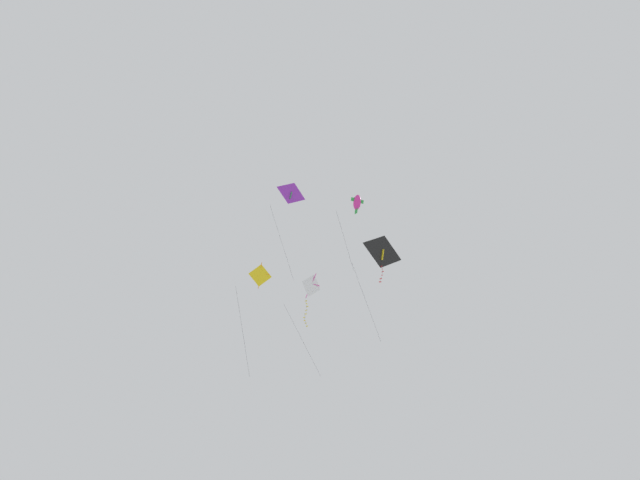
{
  "coord_description": "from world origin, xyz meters",
  "views": [
    {
      "loc": [
        27.32,
        -25.17,
        8.37
      ],
      "look_at": [
        -2.04,
        -0.59,
        31.92
      ],
      "focal_mm": 30.59,
      "sensor_mm": 36.0,
      "label": 1
    }
  ],
  "objects_px": {
    "kite_fish_highest": "(357,202)",
    "kite_diamond_upper_right": "(311,287)",
    "kite_delta_near_right": "(382,252)",
    "kite_diamond_far_centre": "(260,276)",
    "kite_delta_low_drifter": "(291,194)"
  },
  "relations": [
    {
      "from": "kite_fish_highest",
      "to": "kite_diamond_upper_right",
      "type": "bearing_deg",
      "value": 134.31
    },
    {
      "from": "kite_diamond_upper_right",
      "to": "kite_fish_highest",
      "type": "distance_m",
      "value": 8.62
    },
    {
      "from": "kite_fish_highest",
      "to": "kite_delta_near_right",
      "type": "xyz_separation_m",
      "value": [
        3.83,
        -1.42,
        -7.35
      ]
    },
    {
      "from": "kite_diamond_far_centre",
      "to": "kite_delta_low_drifter",
      "type": "bearing_deg",
      "value": 12.26
    },
    {
      "from": "kite_delta_low_drifter",
      "to": "kite_diamond_far_centre",
      "type": "height_order",
      "value": "kite_delta_low_drifter"
    },
    {
      "from": "kite_diamond_upper_right",
      "to": "kite_delta_low_drifter",
      "type": "xyz_separation_m",
      "value": [
        0.17,
        -2.55,
        8.29
      ]
    },
    {
      "from": "kite_diamond_upper_right",
      "to": "kite_diamond_far_centre",
      "type": "xyz_separation_m",
      "value": [
        0.08,
        -5.18,
        -0.78
      ]
    },
    {
      "from": "kite_fish_highest",
      "to": "kite_delta_near_right",
      "type": "relative_size",
      "value": 0.92
    },
    {
      "from": "kite_diamond_far_centre",
      "to": "kite_fish_highest",
      "type": "bearing_deg",
      "value": -13.42
    },
    {
      "from": "kite_diamond_upper_right",
      "to": "kite_delta_low_drifter",
      "type": "bearing_deg",
      "value": 164.8
    },
    {
      "from": "kite_diamond_upper_right",
      "to": "kite_diamond_far_centre",
      "type": "bearing_deg",
      "value": 161.95
    },
    {
      "from": "kite_delta_near_right",
      "to": "kite_diamond_far_centre",
      "type": "relative_size",
      "value": 0.84
    },
    {
      "from": "kite_diamond_upper_right",
      "to": "kite_diamond_far_centre",
      "type": "relative_size",
      "value": 0.96
    },
    {
      "from": "kite_diamond_upper_right",
      "to": "kite_delta_near_right",
      "type": "xyz_separation_m",
      "value": [
        7.67,
        0.6,
        0.1
      ]
    },
    {
      "from": "kite_fish_highest",
      "to": "kite_delta_low_drifter",
      "type": "bearing_deg",
      "value": 157.77
    }
  ]
}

